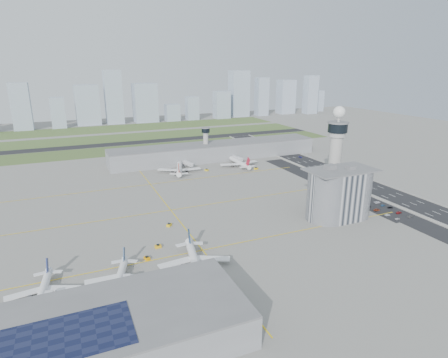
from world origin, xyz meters
name	(u,v)px	position (x,y,z in m)	size (l,w,h in m)	color
ground	(246,217)	(0.00, 0.00, 0.00)	(1000.00, 1000.00, 0.00)	gray
grass_strip_0	(141,149)	(-20.00, 225.00, 0.04)	(480.00, 50.00, 0.08)	#3F5427
grass_strip_1	(130,137)	(-20.00, 300.00, 0.04)	(480.00, 60.00, 0.08)	#526E34
grass_strip_2	(120,128)	(-20.00, 380.00, 0.04)	(480.00, 70.00, 0.08)	#485E2C
runway	(135,143)	(-20.00, 262.00, 0.06)	(480.00, 22.00, 0.10)	black
highway	(386,193)	(115.00, 0.00, 0.05)	(28.00, 500.00, 0.10)	black
barrier_left	(371,195)	(101.00, 0.00, 0.60)	(0.60, 500.00, 1.20)	#9E9E99
barrier_right	(400,190)	(129.00, 0.00, 0.60)	(0.60, 500.00, 1.20)	#9E9E99
landside_road	(370,202)	(90.00, -10.00, 0.04)	(18.00, 260.00, 0.08)	black
parking_lot	(381,208)	(88.00, -22.00, 0.05)	(20.00, 44.00, 0.10)	black
taxiway_line_h_0	(203,250)	(-40.00, -30.00, 0.01)	(260.00, 0.60, 0.01)	yellow
taxiway_line_h_1	(171,210)	(-40.00, 30.00, 0.01)	(260.00, 0.60, 0.01)	yellow
taxiway_line_h_2	(150,184)	(-40.00, 90.00, 0.01)	(260.00, 0.60, 0.01)	yellow
taxiway_line_v	(171,210)	(-40.00, 30.00, 0.01)	(0.60, 260.00, 0.01)	yellow
control_tower	(336,149)	(72.00, 8.00, 35.04)	(14.00, 14.00, 64.50)	#ADAAA5
secondary_tower	(206,141)	(30.00, 150.00, 18.80)	(8.60, 8.60, 31.90)	#ADAAA5
admin_building	(339,194)	(51.99, -22.00, 15.30)	(42.00, 24.00, 33.50)	#B2B2B7
terminal_pier	(216,151)	(40.00, 148.00, 7.90)	(210.00, 32.00, 15.80)	gray
near_terminal	(121,328)	(-88.07, -82.02, 6.43)	(84.00, 42.00, 13.00)	gray
airplane_near_a	(42,287)	(-113.46, -42.57, 4.81)	(34.35, 29.20, 9.62)	white
airplane_near_b	(119,275)	(-83.64, -45.39, 4.87)	(34.78, 29.57, 9.74)	white
airplane_near_c	(195,256)	(-48.99, -44.34, 5.66)	(40.42, 34.35, 11.32)	white
airplane_far_a	(179,165)	(-8.33, 115.18, 6.23)	(44.49, 37.81, 12.46)	white
airplane_far_b	(239,159)	(48.73, 113.35, 6.16)	(44.03, 37.42, 12.33)	white
jet_bridge_near_0	(42,319)	(-113.00, -61.00, 2.85)	(14.00, 3.00, 5.70)	silver
jet_bridge_near_1	(127,299)	(-83.00, -61.00, 2.85)	(14.00, 3.00, 5.70)	silver
jet_bridge_near_2	(199,282)	(-53.00, -61.00, 2.85)	(14.00, 3.00, 5.70)	silver
jet_bridge_far_0	(185,163)	(2.00, 132.00, 2.85)	(14.00, 3.00, 5.70)	silver
jet_bridge_far_1	(233,158)	(52.00, 132.00, 2.85)	(14.00, 3.00, 5.70)	silver
tug_0	(110,284)	(-87.21, -44.15, 0.80)	(1.90, 2.76, 1.60)	yellow
tug_1	(147,258)	(-68.09, -28.19, 0.88)	(2.08, 3.03, 1.76)	#F09903
tug_2	(158,246)	(-60.16, -18.12, 0.94)	(2.23, 3.24, 1.88)	gold
tug_3	(169,225)	(-47.64, 5.91, 0.93)	(2.20, 3.20, 1.86)	gold
tug_4	(207,170)	(15.04, 109.19, 0.95)	(2.26, 3.28, 1.91)	gold
tug_5	(256,168)	(57.98, 95.94, 0.99)	(2.33, 3.39, 1.97)	yellow
car_lot_0	(397,219)	(83.28, -39.99, 0.54)	(1.28, 3.18, 1.08)	silver
car_lot_1	(387,215)	(82.33, -33.06, 0.58)	(1.23, 3.54, 1.16)	#929BA7
car_lot_2	(377,210)	(82.64, -23.82, 0.63)	(2.09, 4.53, 1.26)	#A14022
car_lot_3	(368,206)	(81.87, -16.87, 0.61)	(1.71, 4.22, 1.22)	black
car_lot_4	(365,204)	(83.73, -12.56, 0.66)	(1.55, 3.86, 1.31)	navy
car_lot_5	(355,201)	(81.81, -4.84, 0.66)	(1.39, 3.98, 1.31)	silver
car_lot_6	(410,216)	(93.36, -40.35, 0.55)	(1.82, 3.94, 1.10)	slate
car_lot_7	(399,213)	(91.97, -33.05, 0.63)	(1.77, 4.34, 1.26)	maroon
car_lot_8	(390,207)	(94.03, -24.07, 0.59)	(1.39, 3.47, 1.18)	black
car_lot_9	(383,205)	(92.62, -19.27, 0.56)	(1.19, 3.41, 1.12)	#18304B
car_lot_10	(377,202)	(93.51, -13.26, 0.63)	(2.09, 4.54, 1.26)	white
car_lot_11	(367,198)	(93.58, -3.69, 0.59)	(1.64, 4.04, 1.17)	gray
car_hw_1	(348,177)	(115.70, 41.16, 0.62)	(1.31, 3.75, 1.24)	black
car_hw_2	(300,157)	(120.83, 118.12, 0.57)	(1.90, 4.13, 1.15)	navy
car_hw_4	(260,146)	(107.62, 180.30, 0.59)	(1.39, 3.45, 1.17)	#A2A2A3
skyline_bldg_5	(21,107)	(-150.11, 419.66, 33.44)	(25.49, 20.39, 66.89)	#9EADC1
skyline_bldg_6	(58,113)	(-102.68, 417.90, 22.60)	(20.04, 16.03, 45.20)	#9EADC1
skyline_bldg_7	(87,105)	(-59.44, 436.89, 30.61)	(35.76, 28.61, 61.22)	#9EADC1
skyline_bldg_8	(114,97)	(-19.42, 431.56, 41.69)	(26.33, 21.06, 83.39)	#9EADC1
skyline_bldg_9	(145,103)	(30.27, 432.32, 31.06)	(36.96, 29.57, 62.11)	#9EADC1
skyline_bldg_10	(172,113)	(73.27, 423.68, 13.87)	(23.01, 18.41, 27.75)	#9EADC1
skyline_bldg_11	(192,108)	(108.28, 423.34, 19.48)	(20.22, 16.18, 38.97)	#9EADC1
skyline_bldg_12	(222,105)	(162.17, 421.29, 23.44)	(26.14, 20.92, 46.89)	#9EADC1
skyline_bldg_13	(239,94)	(201.27, 433.27, 40.60)	(32.26, 25.81, 81.20)	#9EADC1
skyline_bldg_14	(262,97)	(244.74, 426.38, 34.37)	(21.59, 17.28, 68.75)	#9EADC1
skyline_bldg_15	(286,97)	(302.83, 435.54, 31.70)	(30.25, 24.20, 63.40)	#9EADC1
skyline_bldg_16	(310,95)	(345.49, 415.96, 35.78)	(23.04, 18.43, 71.56)	#9EADC1
skyline_bldg_17	(317,101)	(382.05, 443.29, 20.53)	(22.64, 18.11, 41.06)	#9EADC1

